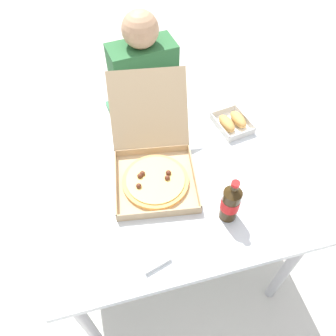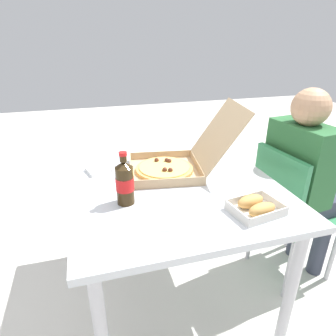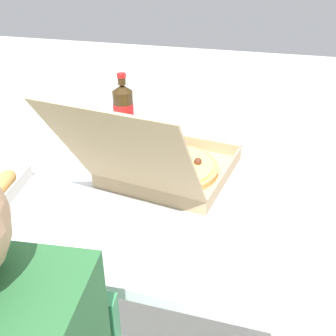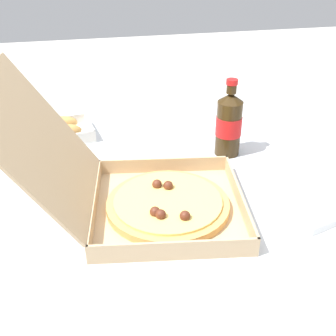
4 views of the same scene
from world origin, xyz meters
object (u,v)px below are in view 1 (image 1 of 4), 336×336
bread_side_box (232,122)px  napkin_pile (151,255)px  diner_person (141,84)px  cola_bottle (231,203)px  pizza_box_open (154,167)px  paper_menu (244,178)px  chair (146,116)px

bread_side_box → napkin_pile: 0.79m
diner_person → napkin_pile: bearing=-99.9°
cola_bottle → napkin_pile: size_ratio=2.04×
pizza_box_open → napkin_pile: pizza_box_open is taller
paper_menu → napkin_pile: napkin_pile is taller
cola_bottle → paper_menu: 0.23m
chair → napkin_pile: (-0.20, -1.04, 0.28)m
diner_person → pizza_box_open: bearing=-97.2°
diner_person → chair: bearing=-83.2°
diner_person → cola_bottle: size_ratio=5.14×
chair → pizza_box_open: bearing=-98.3°
chair → pizza_box_open: 0.75m
pizza_box_open → bread_side_box: size_ratio=2.76×
pizza_box_open → cola_bottle: size_ratio=2.61×
chair → napkin_pile: chair is taller
diner_person → bread_side_box: size_ratio=5.42×
chair → diner_person: (-0.01, 0.06, 0.21)m
pizza_box_open → paper_menu: (0.38, -0.13, -0.05)m
diner_person → paper_menu: diner_person is taller
chair → paper_menu: (0.28, -0.79, 0.27)m
bread_side_box → paper_menu: size_ratio=1.01×
napkin_pile → chair: bearing=79.2°
bread_side_box → paper_menu: bread_side_box is taller
bread_side_box → cola_bottle: 0.52m
cola_bottle → napkin_pile: 0.36m
chair → pizza_box_open: size_ratio=1.42×
cola_bottle → napkin_pile: (-0.34, -0.09, -0.08)m
diner_person → napkin_pile: (-0.19, -1.10, 0.07)m
pizza_box_open → diner_person: bearing=82.8°
chair → bread_side_box: bearing=-53.6°
pizza_box_open → bread_side_box: 0.49m
diner_person → pizza_box_open: 0.74m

